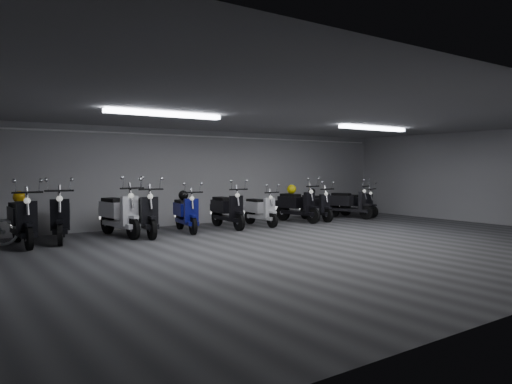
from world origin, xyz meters
TOP-DOWN VIEW (x-y plane):
  - floor at (0.00, 0.00)m, footprint 14.00×10.00m
  - ceiling at (0.00, 0.00)m, footprint 14.00×10.00m
  - back_wall at (0.00, 5.00)m, footprint 14.00×0.01m
  - right_wall at (7.00, 0.00)m, footprint 0.01×10.00m
  - fluor_strip_left at (-3.00, 1.00)m, footprint 2.40×0.18m
  - fluor_strip_right at (3.00, 1.00)m, footprint 2.40×0.18m
  - conduit at (0.00, 4.92)m, footprint 13.60×0.05m
  - scooter_0 at (-5.20, 3.53)m, footprint 0.70×1.99m
  - scooter_1 at (-4.37, 3.73)m, footprint 1.14×2.09m
  - scooter_2 at (-3.01, 3.70)m, footprint 0.93×2.09m
  - scooter_3 at (-2.52, 3.43)m, footprint 0.81×2.02m
  - scooter_4 at (-1.29, 3.55)m, footprint 0.89×1.86m
  - scooter_5 at (-0.02, 3.54)m, footprint 0.68×1.87m
  - scooter_6 at (1.07, 3.48)m, footprint 0.57×1.66m
  - scooter_7 at (2.56, 3.61)m, footprint 0.88×1.94m
  - scooter_8 at (3.30, 3.57)m, footprint 0.70×1.75m
  - scooter_9 at (4.68, 3.47)m, footprint 1.18×1.89m
  - scooter_10 at (5.31, 3.65)m, footprint 0.82×1.68m
  - helmet_0 at (3.31, 3.81)m, footprint 0.24×0.24m
  - helmet_1 at (-1.25, 3.79)m, footprint 0.26×0.26m
  - helmet_2 at (-5.21, 3.81)m, footprint 0.27×0.27m
  - helmet_3 at (2.53, 3.87)m, footprint 0.29×0.29m

SIDE VIEW (x-z plane):
  - floor at x=0.00m, z-range -0.01..0.00m
  - scooter_10 at x=5.31m, z-range 0.00..1.20m
  - scooter_6 at x=1.07m, z-range 0.00..1.23m
  - scooter_8 at x=3.30m, z-range 0.00..1.27m
  - scooter_4 at x=-1.29m, z-range 0.00..1.33m
  - scooter_9 at x=4.68m, z-range 0.00..1.34m
  - scooter_5 at x=-0.02m, z-range 0.00..1.38m
  - scooter_7 at x=2.56m, z-range 0.00..1.40m
  - scooter_3 at x=-2.52m, z-range 0.00..1.47m
  - scooter_0 at x=-5.20m, z-range 0.00..1.47m
  - scooter_1 at x=-4.37m, z-range 0.00..1.48m
  - scooter_2 at x=-3.01m, z-range 0.00..1.50m
  - helmet_0 at x=3.31m, z-range 0.79..1.02m
  - helmet_1 at x=-1.25m, z-range 0.82..1.08m
  - helmet_3 at x=2.53m, z-range 0.86..1.16m
  - helmet_2 at x=-5.21m, z-range 0.91..1.18m
  - back_wall at x=0.00m, z-range 0.00..2.80m
  - right_wall at x=7.00m, z-range 0.00..2.80m
  - conduit at x=0.00m, z-range 2.59..2.65m
  - fluor_strip_left at x=-3.00m, z-range 2.70..2.78m
  - fluor_strip_right at x=3.00m, z-range 2.70..2.78m
  - ceiling at x=0.00m, z-range 2.80..2.81m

